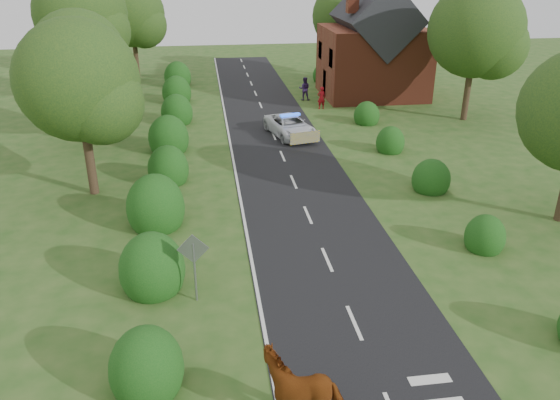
{
  "coord_description": "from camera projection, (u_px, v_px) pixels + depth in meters",
  "views": [
    {
      "loc": [
        -4.36,
        -13.85,
        10.79
      ],
      "look_at": [
        -1.42,
        7.0,
        1.3
      ],
      "focal_mm": 35.0,
      "sensor_mm": 36.0,
      "label": 1
    }
  ],
  "objects": [
    {
      "name": "tree_left_c",
      "position": [
        85.0,
        18.0,
        40.12
      ],
      "size": [
        6.97,
        6.8,
        10.22
      ],
      "color": "#332316",
      "rests_on": "ground"
    },
    {
      "name": "pedestrian_purple",
      "position": [
        304.0,
        89.0,
        43.94
      ],
      "size": [
        1.02,
        0.86,
        1.85
      ],
      "primitive_type": "imported",
      "rotation": [
        0.0,
        0.0,
        2.95
      ],
      "color": "#392055",
      "rests_on": "ground"
    },
    {
      "name": "hedgerow_right",
      "position": [
        422.0,
        171.0,
        28.22
      ],
      "size": [
        2.1,
        45.78,
        2.1
      ],
      "color": "#134A13",
      "rests_on": "ground"
    },
    {
      "name": "tree_left_d",
      "position": [
        135.0,
        16.0,
        49.84
      ],
      "size": [
        6.15,
        6.0,
        8.89
      ],
      "color": "#332316",
      "rests_on": "ground"
    },
    {
      "name": "ground",
      "position": [
        354.0,
        323.0,
        17.49
      ],
      "size": [
        120.0,
        120.0,
        0.0
      ],
      "primitive_type": "plane",
      "color": "#29541B"
    },
    {
      "name": "cow",
      "position": [
        303.0,
        391.0,
        13.58
      ],
      "size": [
        2.66,
        1.78,
        1.73
      ],
      "primitive_type": "imported",
      "rotation": [
        0.0,
        0.0,
        -1.78
      ],
      "color": "#65250D",
      "rests_on": "ground"
    },
    {
      "name": "house",
      "position": [
        374.0,
        49.0,
        44.22
      ],
      "size": [
        8.0,
        7.4,
        9.17
      ],
      "color": "brown",
      "rests_on": "ground"
    },
    {
      "name": "road",
      "position": [
        285.0,
        162.0,
        31.03
      ],
      "size": [
        6.0,
        70.0,
        0.02
      ],
      "primitive_type": "cube",
      "color": "black",
      "rests_on": "ground"
    },
    {
      "name": "police_van",
      "position": [
        290.0,
        126.0,
        35.27
      ],
      "size": [
        3.24,
        5.17,
        1.47
      ],
      "rotation": [
        0.0,
        0.0,
        0.24
      ],
      "color": "silver",
      "rests_on": "ground"
    },
    {
      "name": "road_sign",
      "position": [
        194.0,
        258.0,
        17.98
      ],
      "size": [
        1.06,
        0.08,
        2.53
      ],
      "color": "gray",
      "rests_on": "ground"
    },
    {
      "name": "tree_right_b",
      "position": [
        481.0,
        34.0,
        36.58
      ],
      "size": [
        6.56,
        6.4,
        9.4
      ],
      "color": "#332316",
      "rests_on": "ground"
    },
    {
      "name": "pedestrian_red",
      "position": [
        321.0,
        98.0,
        41.44
      ],
      "size": [
        0.67,
        0.5,
        1.7
      ],
      "primitive_type": "imported",
      "rotation": [
        0.0,
        0.0,
        3.29
      ],
      "color": "maroon",
      "rests_on": "ground"
    },
    {
      "name": "hedgerow_left",
      "position": [
        165.0,
        177.0,
        26.91
      ],
      "size": [
        2.75,
        50.41,
        3.0
      ],
      "color": "#134A13",
      "rests_on": "ground"
    },
    {
      "name": "tree_right_c",
      "position": [
        347.0,
        19.0,
        50.64
      ],
      "size": [
        6.15,
        6.0,
        8.58
      ],
      "color": "#332316",
      "rests_on": "ground"
    },
    {
      "name": "tree_left_a",
      "position": [
        84.0,
        86.0,
        24.76
      ],
      "size": [
        5.74,
        5.6,
        8.38
      ],
      "color": "#332316",
      "rests_on": "ground"
    },
    {
      "name": "road_markings",
      "position": [
        261.0,
        177.0,
        28.94
      ],
      "size": [
        4.96,
        70.0,
        0.01
      ],
      "color": "white",
      "rests_on": "road"
    },
    {
      "name": "tree_left_b",
      "position": [
        83.0,
        62.0,
        31.91
      ],
      "size": [
        5.74,
        5.6,
        8.07
      ],
      "color": "#332316",
      "rests_on": "ground"
    }
  ]
}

